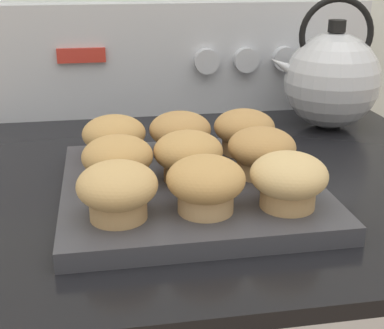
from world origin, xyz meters
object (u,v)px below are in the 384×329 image
muffin_r0_c2 (289,179)px  muffin_r1_c1 (188,155)px  muffin_r2_c2 (244,130)px  muffin_r1_c2 (262,151)px  tea_kettle (331,79)px  muffin_r1_c0 (118,160)px  muffin_r0_c1 (206,184)px  muffin_pan (190,188)px  muffin_r2_c0 (114,137)px  muffin_r0_c0 (117,190)px  muffin_r2_c1 (180,133)px

muffin_r0_c2 → muffin_r1_c1: (-0.09, 0.09, 0.00)m
muffin_r2_c2 → muffin_r0_c2: bearing=-89.6°
muffin_r1_c2 → tea_kettle: tea_kettle is taller
muffin_r1_c0 → muffin_r2_c2: (0.18, 0.09, 0.00)m
muffin_r1_c2 → tea_kettle: (0.20, 0.25, 0.03)m
muffin_r0_c1 → muffin_pan: bearing=91.1°
muffin_r1_c1 → muffin_r2_c0: same height
muffin_r0_c1 → muffin_r2_c2: (0.09, 0.18, 0.00)m
tea_kettle → muffin_r0_c0: bearing=-137.9°
muffin_r1_c0 → muffin_r2_c1: size_ratio=1.00×
muffin_r2_c1 → muffin_r2_c2: bearing=-2.1°
muffin_r1_c0 → muffin_r2_c2: size_ratio=1.00×
muffin_r0_c2 → muffin_r1_c2: bearing=91.2°
muffin_r0_c1 → muffin_r1_c2: 0.13m
muffin_r1_c0 → tea_kettle: size_ratio=0.38×
muffin_r0_c2 → muffin_r2_c0: same height
muffin_r2_c1 → muffin_r2_c0: bearing=-178.0°
muffin_r0_c2 → muffin_r1_c1: 0.13m
muffin_r1_c1 → muffin_r2_c0: 0.12m
muffin_r0_c1 → muffin_r0_c2: 0.09m
muffin_r2_c1 → tea_kettle: bearing=29.5°
muffin_r1_c0 → tea_kettle: tea_kettle is taller
muffin_pan → tea_kettle: 0.39m
muffin_r1_c0 → muffin_r2_c0: same height
muffin_r1_c0 → muffin_r0_c0: bearing=-92.6°
muffin_r1_c0 → muffin_r1_c2: same height
muffin_pan → muffin_r1_c2: muffin_r1_c2 is taller
muffin_r2_c1 → muffin_r1_c1: bearing=-92.3°
muffin_pan → muffin_r0_c1: (0.00, -0.09, 0.04)m
tea_kettle → muffin_r1_c2: bearing=-128.1°
muffin_r0_c0 → muffin_r1_c0: same height
muffin_r0_c2 → muffin_r1_c1: same height
muffin_r1_c2 → tea_kettle: size_ratio=0.38×
muffin_r2_c0 → muffin_r0_c1: bearing=-62.9°
muffin_r0_c0 → muffin_r2_c0: 0.18m
tea_kettle → muffin_r1_c1: bearing=-139.1°
muffin_r0_c1 → muffin_r1_c2: (0.09, 0.09, 0.00)m
muffin_r1_c2 → muffin_r2_c2: size_ratio=1.00×
muffin_r0_c2 → muffin_r1_c0: same height
muffin_r0_c1 → tea_kettle: (0.29, 0.34, 0.03)m
muffin_r2_c1 → tea_kettle: size_ratio=0.38×
muffin_r2_c1 → muffin_r0_c1: bearing=-89.9°
muffin_r1_c1 → muffin_r2_c1: (0.00, 0.09, 0.00)m
muffin_pan → muffin_r1_c0: muffin_r1_c0 is taller
tea_kettle → muffin_r0_c2: bearing=-119.5°
muffin_r1_c1 → muffin_r1_c2: size_ratio=1.00×
muffin_r1_c2 → muffin_r2_c1: bearing=134.7°
muffin_r0_c2 → tea_kettle: (0.20, 0.35, 0.03)m
muffin_r0_c0 → muffin_r0_c2: 0.18m
muffin_r1_c0 → muffin_r1_c2: bearing=0.9°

